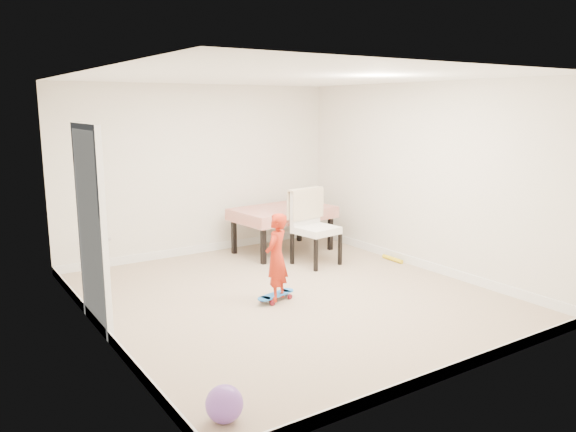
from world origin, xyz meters
TOP-DOWN VIEW (x-y plane):
  - ground at (0.00, 0.00)m, footprint 5.00×5.00m
  - ceiling at (0.00, 0.00)m, footprint 4.50×5.00m
  - wall_back at (0.00, 2.48)m, footprint 4.50×0.04m
  - wall_front at (0.00, -2.48)m, footprint 4.50×0.04m
  - wall_left at (-2.23, 0.00)m, footprint 0.04×5.00m
  - wall_right at (2.23, 0.00)m, footprint 0.04×5.00m
  - door at (-2.22, 0.30)m, footprint 0.11×0.94m
  - baseboard_back at (0.00, 2.49)m, footprint 4.50×0.02m
  - baseboard_front at (0.00, -2.49)m, footprint 4.50×0.02m
  - baseboard_left at (-2.24, 0.00)m, footprint 0.02×5.00m
  - baseboard_right at (2.24, 0.00)m, footprint 0.02×5.00m
  - dining_table at (1.08, 1.83)m, footprint 1.60×1.10m
  - dining_chair at (1.08, 0.95)m, footprint 0.69×0.76m
  - skateboard at (-0.24, -0.05)m, footprint 0.59×0.33m
  - child at (-0.26, -0.10)m, footprint 0.45×0.42m
  - balloon at (-1.93, -2.05)m, footprint 0.28×0.28m
  - foam_toy at (2.15, 0.47)m, footprint 0.07×0.40m

SIDE VIEW (x-z plane):
  - ground at x=0.00m, z-range 0.00..0.00m
  - foam_toy at x=2.15m, z-range 0.00..0.06m
  - skateboard at x=-0.24m, z-range 0.00..0.08m
  - baseboard_back at x=0.00m, z-range 0.00..0.12m
  - baseboard_front at x=0.00m, z-range 0.00..0.12m
  - baseboard_left at x=-2.24m, z-range 0.00..0.12m
  - baseboard_right at x=2.24m, z-range 0.00..0.12m
  - balloon at x=-1.93m, z-range 0.00..0.28m
  - dining_table at x=1.08m, z-range 0.00..0.71m
  - child at x=-0.26m, z-range 0.00..1.03m
  - dining_chair at x=1.08m, z-range 0.00..1.10m
  - door at x=-2.22m, z-range -0.03..2.08m
  - wall_back at x=0.00m, z-range 0.00..2.60m
  - wall_front at x=0.00m, z-range 0.00..2.60m
  - wall_left at x=-2.23m, z-range 0.00..2.60m
  - wall_right at x=2.23m, z-range 0.00..2.60m
  - ceiling at x=0.00m, z-range 2.56..2.60m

